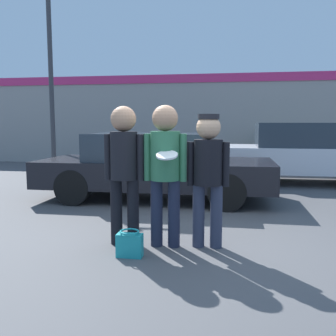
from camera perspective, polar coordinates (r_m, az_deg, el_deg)
ground_plane at (r=5.00m, az=1.82°, el=-11.18°), size 56.00×56.00×0.00m
storefront_building at (r=13.81m, az=7.05°, el=7.37°), size 24.00×0.22×3.30m
person_left at (r=4.72m, az=-6.72°, el=0.82°), size 0.51×0.34×1.76m
person_middle_with_frisbee at (r=4.61m, az=-0.43°, el=0.88°), size 0.53×0.57×1.77m
person_right at (r=4.62m, az=6.11°, el=-0.06°), size 0.52×0.35×1.66m
parked_car_near at (r=7.60m, az=-2.03°, el=0.40°), size 4.65×1.87×1.34m
parked_car_far at (r=10.25m, az=19.87°, el=2.19°), size 4.30×1.84×1.56m
street_lamp at (r=10.33m, az=-16.52°, el=15.22°), size 1.05×0.35×5.01m
shrub at (r=13.14m, az=16.23°, el=2.40°), size 1.17×1.17×1.17m
handbag at (r=4.45m, az=-5.87°, el=-11.48°), size 0.30×0.23×0.31m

